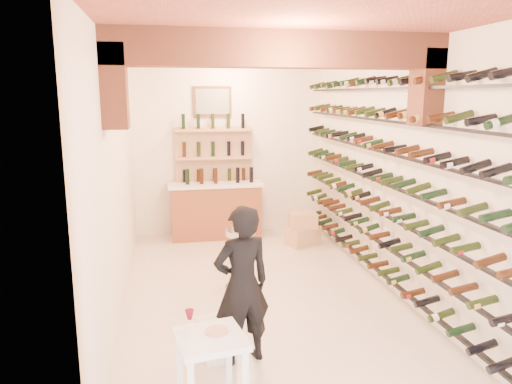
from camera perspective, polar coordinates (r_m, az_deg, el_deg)
ground at (r=6.55m, az=0.50°, el=-11.75°), size 6.00×6.00×0.00m
room_shell at (r=5.77m, az=1.05°, el=8.20°), size 3.52×6.02×3.21m
wine_rack at (r=6.57m, az=13.74°, el=2.11°), size 0.32×5.70×2.56m
back_counter at (r=8.83m, az=-4.76°, el=-1.98°), size 1.70×0.62×1.29m
back_shelving at (r=8.94m, az=-4.99°, el=2.34°), size 1.40×0.31×2.73m
tasting_table at (r=3.97m, az=-5.39°, el=-18.25°), size 0.60×0.60×0.91m
white_stool at (r=5.02m, az=-4.74°, el=-16.85°), size 0.39×0.39×0.40m
person at (r=4.71m, az=-1.66°, el=-10.93°), size 0.65×0.51×1.57m
chrome_barstool at (r=6.50m, az=-1.83°, el=-7.39°), size 0.43×0.43×0.83m
crate_lower at (r=8.46m, az=5.52°, el=-5.25°), size 0.61×0.52×0.31m
crate_upper at (r=8.38m, az=5.55°, el=-3.36°), size 0.48×0.35×0.27m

